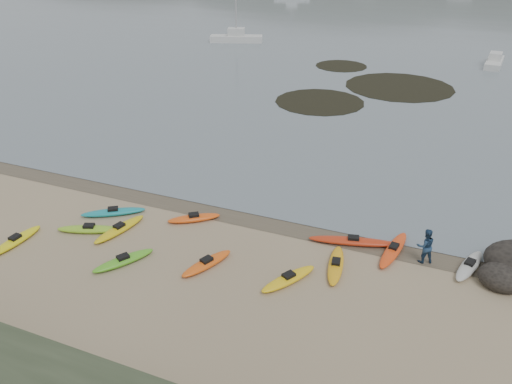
% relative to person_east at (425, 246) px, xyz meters
% --- Properties ---
extents(ground, '(600.00, 600.00, 0.00)m').
position_rel_person_east_xyz_m(ground, '(-9.21, 1.02, -0.90)').
color(ground, tan).
rests_on(ground, ground).
extents(wet_sand, '(60.00, 60.00, 0.00)m').
position_rel_person_east_xyz_m(wet_sand, '(-9.21, 0.72, -0.90)').
color(wet_sand, brown).
rests_on(wet_sand, ground).
extents(kayaks, '(22.91, 10.02, 0.34)m').
position_rel_person_east_xyz_m(kayaks, '(-9.51, -2.54, -0.73)').
color(kayaks, beige).
rests_on(kayaks, ground).
extents(person_east, '(1.09, 1.00, 1.81)m').
position_rel_person_east_xyz_m(person_east, '(0.00, 0.00, 0.00)').
color(person_east, navy).
rests_on(person_east, ground).
extents(kelp_mats, '(16.16, 21.62, 0.04)m').
position_rel_person_east_xyz_m(kelp_mats, '(-8.56, 29.31, -0.88)').
color(kelp_mats, black).
rests_on(kelp_mats, water).
extents(moored_boats, '(79.17, 79.78, 1.18)m').
position_rel_person_east_xyz_m(moored_boats, '(-2.26, 82.56, -0.35)').
color(moored_boats, silver).
rests_on(moored_boats, ground).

